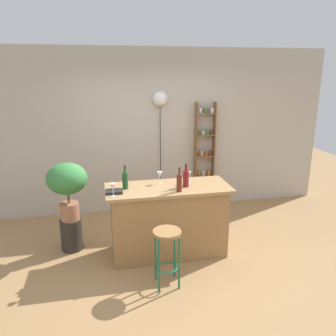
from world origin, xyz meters
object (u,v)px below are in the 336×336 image
object	(u,v)px
plant_stool	(72,234)
wine_glass_right	(189,175)
spice_shelf	(204,156)
bottle_vinegar	(186,178)
bottle_soda_blue	(179,182)
wine_glass_left	(113,187)
bottle_spirits_clear	(125,180)
pendant_globe_light	(160,99)
wine_glass_center	(160,175)
bar_stool	(167,245)
cookbook	(114,192)
potted_plant	(67,183)

from	to	relation	value
plant_stool	wine_glass_right	xyz separation A→B (m)	(1.60, -0.28, 0.85)
spice_shelf	bottle_vinegar	bearing A→B (deg)	-115.76
bottle_soda_blue	wine_glass_left	bearing A→B (deg)	-179.09
bottle_spirits_clear	pendant_globe_light	size ratio (longest dim) A/B	0.15
bottle_vinegar	bottle_soda_blue	distance (m)	0.21
spice_shelf	wine_glass_center	bearing A→B (deg)	-128.00
wine_glass_left	wine_glass_right	bearing A→B (deg)	16.34
wine_glass_left	pendant_globe_light	bearing A→B (deg)	62.88
bar_stool	wine_glass_left	xyz separation A→B (m)	(-0.56, 0.50, 0.57)
spice_shelf	wine_glass_right	xyz separation A→B (m)	(-0.68, -1.43, 0.12)
bar_stool	plant_stool	bearing A→B (deg)	136.90
bottle_vinegar	wine_glass_left	xyz separation A→B (m)	(-0.95, -0.18, 0.00)
bottle_soda_blue	wine_glass_left	size ratio (longest dim) A/B	1.90
bottle_spirits_clear	cookbook	xyz separation A→B (m)	(-0.15, -0.13, -0.10)
potted_plant	bottle_spirits_clear	world-z (taller)	bottle_spirits_clear
bottle_vinegar	bar_stool	bearing A→B (deg)	-119.96
bar_stool	plant_stool	distance (m)	1.59
bottle_soda_blue	pendant_globe_light	distance (m)	1.95
bottle_soda_blue	wine_glass_right	xyz separation A→B (m)	(0.20, 0.28, -0.00)
bottle_spirits_clear	cookbook	bearing A→B (deg)	-139.37
bar_stool	bottle_spirits_clear	distance (m)	1.02
bottle_vinegar	wine_glass_center	bearing A→B (deg)	147.80
spice_shelf	bottle_soda_blue	xyz separation A→B (m)	(-0.87, -1.71, 0.12)
potted_plant	wine_glass_left	size ratio (longest dim) A/B	4.90
spice_shelf	cookbook	xyz separation A→B (m)	(-1.68, -1.60, 0.02)
potted_plant	cookbook	distance (m)	0.75
bottle_spirits_clear	cookbook	size ratio (longest dim) A/B	1.46
bottle_soda_blue	bottle_vinegar	bearing A→B (deg)	51.95
potted_plant	bottle_soda_blue	bearing A→B (deg)	-21.81
spice_shelf	bottle_soda_blue	bearing A→B (deg)	-117.08
spice_shelf	bottle_spirits_clear	distance (m)	2.12
bar_stool	bottle_vinegar	distance (m)	0.96
wine_glass_right	pendant_globe_light	size ratio (longest dim) A/B	0.08
bottle_vinegar	wine_glass_right	size ratio (longest dim) A/B	1.87
bar_stool	cookbook	world-z (taller)	cookbook
plant_stool	wine_glass_center	size ratio (longest dim) A/B	2.73
bottle_soda_blue	cookbook	xyz separation A→B (m)	(-0.81, 0.11, -0.10)
plant_stool	wine_glass_right	size ratio (longest dim) A/B	2.73
bar_stool	plant_stool	xyz separation A→B (m)	(-1.14, 1.07, -0.28)
wine_glass_right	cookbook	world-z (taller)	wine_glass_right
potted_plant	bottle_spirits_clear	distance (m)	0.82
bar_stool	wine_glass_center	xyz separation A→B (m)	(0.08, 0.87, 0.57)
bottle_spirits_clear	wine_glass_right	distance (m)	0.85
potted_plant	spice_shelf	bearing A→B (deg)	26.80
bar_stool	wine_glass_right	distance (m)	1.08
bottle_vinegar	spice_shelf	bearing A→B (deg)	64.24
wine_glass_center	wine_glass_right	bearing A→B (deg)	-11.05
plant_stool	bottle_vinegar	bearing A→B (deg)	-14.54
spice_shelf	potted_plant	size ratio (longest dim) A/B	2.37
plant_stool	bottle_vinegar	distance (m)	1.79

